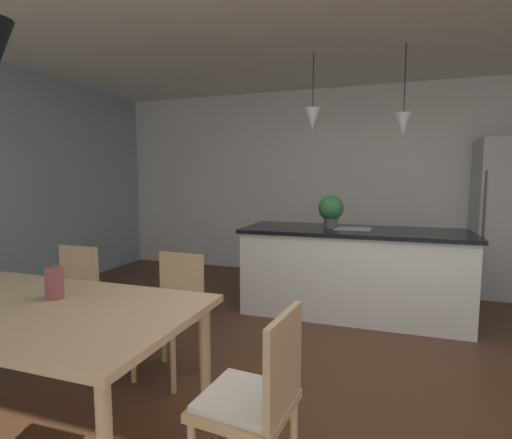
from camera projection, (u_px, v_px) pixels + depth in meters
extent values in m
cube|color=#4C301E|center=(371.00, 401.00, 2.54)|extent=(10.00, 8.40, 0.04)
cube|color=white|center=(384.00, 184.00, 5.46)|extent=(10.00, 0.12, 2.70)
cube|color=#D1B284|center=(10.00, 305.00, 2.12)|extent=(2.09, 1.00, 0.04)
cylinder|color=#D1B284|center=(206.00, 362.00, 2.24)|extent=(0.06, 0.06, 0.73)
cube|color=tan|center=(63.00, 305.00, 3.07)|extent=(0.41, 0.41, 0.04)
cube|color=white|center=(63.00, 300.00, 3.07)|extent=(0.37, 0.37, 0.03)
cube|color=tan|center=(79.00, 271.00, 3.22)|extent=(0.38, 0.04, 0.42)
cylinder|color=tan|center=(64.00, 343.00, 2.88)|extent=(0.04, 0.04, 0.41)
cylinder|color=tan|center=(30.00, 337.00, 3.00)|extent=(0.04, 0.04, 0.41)
cylinder|color=tan|center=(97.00, 327.00, 3.20)|extent=(0.04, 0.04, 0.41)
cylinder|color=tan|center=(65.00, 322.00, 3.31)|extent=(0.04, 0.04, 0.41)
cube|color=tan|center=(245.00, 405.00, 1.71)|extent=(0.44, 0.44, 0.04)
cube|color=white|center=(245.00, 397.00, 1.71)|extent=(0.39, 0.39, 0.03)
cube|color=tan|center=(284.00, 363.00, 1.62)|extent=(0.07, 0.38, 0.42)
cylinder|color=tan|center=(230.00, 421.00, 1.96)|extent=(0.04, 0.04, 0.41)
cube|color=tan|center=(167.00, 318.00, 2.77)|extent=(0.44, 0.44, 0.04)
cube|color=white|center=(167.00, 314.00, 2.77)|extent=(0.39, 0.39, 0.03)
cube|color=tan|center=(182.00, 281.00, 2.91)|extent=(0.38, 0.07, 0.42)
cylinder|color=tan|center=(173.00, 363.00, 2.57)|extent=(0.04, 0.04, 0.41)
cylinder|color=tan|center=(133.00, 354.00, 2.71)|extent=(0.04, 0.04, 0.41)
cylinder|color=tan|center=(201.00, 344.00, 2.88)|extent=(0.04, 0.04, 0.41)
cylinder|color=tan|center=(164.00, 336.00, 3.02)|extent=(0.04, 0.04, 0.41)
cube|color=white|center=(352.00, 273.00, 4.06)|extent=(2.21, 0.79, 0.88)
cube|color=black|center=(353.00, 231.00, 4.02)|extent=(2.27, 0.85, 0.04)
cube|color=gray|center=(353.00, 229.00, 4.02)|extent=(0.36, 0.30, 0.01)
cube|color=#B2B5B7|center=(509.00, 218.00, 4.67)|extent=(0.74, 0.64, 1.89)
cylinder|color=#4C4C4C|center=(484.00, 220.00, 4.45)|extent=(0.02, 0.02, 1.14)
cylinder|color=black|center=(313.00, 81.00, 4.00)|extent=(0.01, 0.01, 0.55)
cone|color=#B7B7B7|center=(313.00, 120.00, 4.04)|extent=(0.18, 0.18, 0.24)
cylinder|color=black|center=(405.00, 78.00, 3.72)|extent=(0.01, 0.01, 0.65)
cone|color=#B7B7B7|center=(403.00, 125.00, 3.76)|extent=(0.17, 0.17, 0.22)
cylinder|color=#4C4C51|center=(331.00, 223.00, 4.08)|extent=(0.14, 0.14, 0.10)
sphere|color=#2D6B33|center=(331.00, 208.00, 4.07)|extent=(0.26, 0.26, 0.26)
cylinder|color=#994C51|center=(54.00, 283.00, 2.17)|extent=(0.10, 0.10, 0.18)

